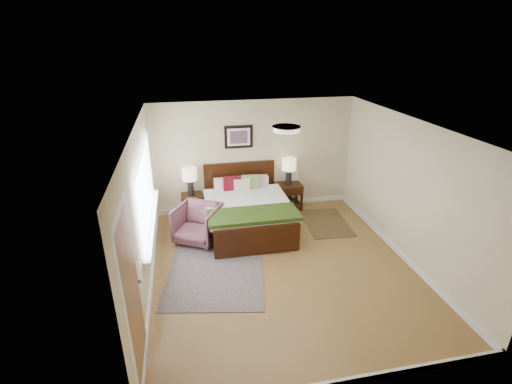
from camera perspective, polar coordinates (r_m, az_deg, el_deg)
The scene contains 18 objects.
floor at distance 6.70m, azimuth 4.00°, elevation -11.27°, with size 5.00×5.00×0.00m, color olive.
back_wall at distance 8.35m, azimuth -0.28°, elevation 5.53°, with size 4.50×0.04×2.50m, color beige.
front_wall at distance 4.08m, azimuth 14.09°, elevation -16.00°, with size 4.50×0.04×2.50m, color beige.
left_wall at distance 5.92m, azimuth -17.19°, elevation -3.26°, with size 0.04×5.00×2.50m, color beige.
right_wall at distance 7.00m, azimuth 22.37°, elevation 0.13°, with size 0.04×5.00×2.50m, color beige.
ceiling at distance 5.67m, azimuth 4.70°, elevation 10.04°, with size 4.50×5.00×0.02m, color white.
window at distance 6.50m, azimuth -16.38°, elevation 0.47°, with size 0.11×2.72×1.32m.
door at distance 4.52m, azimuth -18.41°, elevation -15.05°, with size 0.06×1.00×2.18m.
ceil_fixture at distance 5.68m, azimuth 4.69°, elevation 9.69°, with size 0.44×0.44×0.08m.
bed at distance 7.62m, azimuth -1.35°, elevation -2.19°, with size 1.72×2.08×1.12m.
wall_art at distance 8.13m, azimuth -2.69°, elevation 8.47°, with size 0.62×0.05×0.50m.
nightstand_left at distance 8.27m, azimuth -9.88°, elevation -1.21°, with size 0.45×0.40×0.53m.
nightstand_right at distance 8.61m, azimuth 4.97°, elevation -0.24°, with size 0.60×0.45×0.60m.
lamp_left at distance 8.09m, azimuth -10.15°, elevation 2.34°, with size 0.32×0.32×0.61m.
lamp_right at distance 8.38m, azimuth 5.10°, elevation 3.87°, with size 0.32×0.32×0.61m.
armchair at distance 7.34m, azimuth -8.98°, elevation -4.83°, with size 0.79×0.82×0.74m, color brown.
rug_persian at distance 6.66m, azimuth -6.07°, elevation -11.49°, with size 1.62×2.28×0.01m, color #0C183E.
rug_navy at distance 8.21m, azimuth 10.72°, elevation -4.65°, with size 0.89×1.33×0.01m, color black.
Camera 1 is at (-1.54, -5.30, 3.78)m, focal length 26.00 mm.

